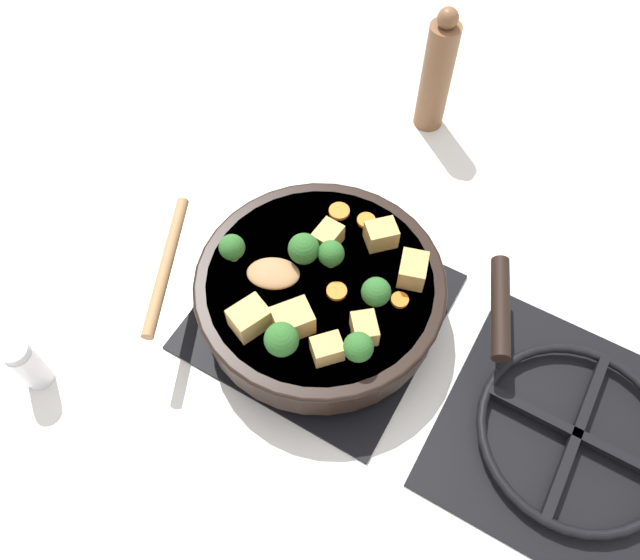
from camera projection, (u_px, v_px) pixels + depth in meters
ground_plane at (320, 312)px, 0.87m from camera, size 2.40×2.40×0.00m
front_burner_grate at (320, 307)px, 0.86m from camera, size 0.31×0.31×0.03m
rear_burner_grate at (574, 436)px, 0.76m from camera, size 0.31×0.31×0.03m
skillet_pan at (321, 290)px, 0.82m from camera, size 0.33×0.42×0.06m
wooden_spoon at (215, 269)px, 0.80m from camera, size 0.20×0.22×0.02m
tofu_cube_center_large at (293, 320)px, 0.74m from camera, size 0.06×0.06×0.04m
tofu_cube_near_handle at (250, 318)px, 0.75m from camera, size 0.05×0.05×0.04m
tofu_cube_east_chunk at (413, 270)px, 0.78m from camera, size 0.05×0.04×0.03m
tofu_cube_west_chunk at (327, 349)px, 0.73m from camera, size 0.05×0.05×0.03m
tofu_cube_back_piece at (364, 329)px, 0.74m from camera, size 0.05×0.05×0.03m
tofu_cube_front_piece at (381, 235)px, 0.81m from camera, size 0.05×0.05×0.03m
tofu_cube_mid_small at (328, 237)px, 0.81m from camera, size 0.04×0.03×0.03m
broccoli_floret_near_spoon at (304, 249)px, 0.79m from camera, size 0.04×0.04×0.05m
broccoli_floret_center_top at (334, 255)px, 0.79m from camera, size 0.03×0.03×0.04m
broccoli_floret_east_rim at (376, 292)px, 0.76m from camera, size 0.04×0.04×0.04m
broccoli_floret_west_rim at (282, 340)px, 0.72m from camera, size 0.04×0.04×0.05m
broccoli_floret_north_edge at (232, 248)px, 0.79m from camera, size 0.03×0.03×0.04m
broccoli_floret_south_cluster at (358, 347)px, 0.72m from camera, size 0.04×0.04×0.04m
carrot_slice_orange_thin at (400, 300)px, 0.78m from camera, size 0.02×0.02×0.01m
carrot_slice_near_center at (366, 220)px, 0.84m from camera, size 0.03×0.03×0.01m
carrot_slice_edge_slice at (337, 291)px, 0.78m from camera, size 0.03×0.03×0.01m
carrot_slice_under_broccoli at (339, 211)px, 0.85m from camera, size 0.03×0.03×0.01m
pepper_mill at (437, 74)px, 0.97m from camera, size 0.05×0.05×0.22m
salt_shaker at (28, 364)px, 0.78m from camera, size 0.04×0.04×0.09m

